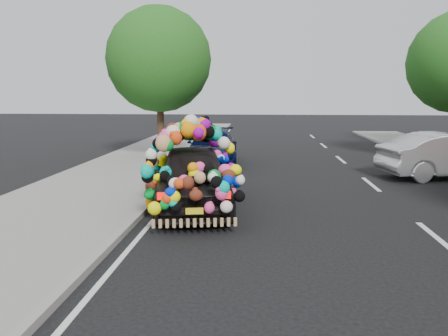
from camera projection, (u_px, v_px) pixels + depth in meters
The scene contains 7 objects.
ground at pixel (245, 234), 8.46m from camera, with size 100.00×100.00×0.00m, color black.
sidewalk at pixel (32, 225), 8.80m from camera, with size 4.00×60.00×0.12m, color gray.
kerb at pixel (127, 227), 8.64m from camera, with size 0.15×60.00×0.13m, color gray.
lane_markings at pixel (437, 238), 8.17m from camera, with size 6.00×50.00×0.01m, color silver, non-canonical shape.
tree_near_sidewalk at pixel (159, 60), 17.43m from camera, with size 4.20×4.20×6.13m.
plush_art_car at pixel (193, 162), 10.32m from camera, with size 2.80×4.78×2.11m.
navy_sedan at pixel (213, 148), 16.64m from camera, with size 1.85×4.54×1.32m, color black.
Camera 1 is at (0.25, -8.14, 2.67)m, focal length 35.00 mm.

